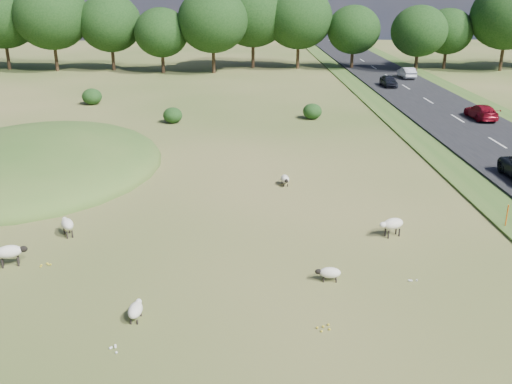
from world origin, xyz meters
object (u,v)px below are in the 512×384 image
at_px(sheep_5, 392,224).
at_px(car_5, 389,81).
at_px(sheep_1, 135,310).
at_px(sheep_2, 10,252).
at_px(sheep_3, 329,273).
at_px(car_2, 407,73).
at_px(car_3, 481,112).
at_px(sheep_4, 67,224).
at_px(sheep_0, 285,179).
at_px(marker_post, 507,216).

distance_m(sheep_5, car_5, 41.15).
height_order(sheep_1, sheep_2, sheep_2).
relative_size(sheep_3, car_2, 0.26).
height_order(sheep_2, car_3, car_3).
relative_size(sheep_5, car_2, 0.33).
bearing_deg(sheep_3, sheep_2, -2.86).
distance_m(sheep_1, sheep_4, 8.48).
xyz_separation_m(sheep_4, sheep_5, (15.16, -0.55, 0.04)).
height_order(sheep_0, sheep_3, sheep_0).
xyz_separation_m(sheep_0, car_2, (18.08, 38.71, 0.51)).
bearing_deg(sheep_5, car_5, -124.34).
distance_m(sheep_1, car_3, 38.72).
xyz_separation_m(sheep_2, car_2, (30.34, 48.49, 0.26)).
bearing_deg(sheep_5, sheep_0, -79.40).
distance_m(marker_post, car_5, 39.36).
xyz_separation_m(car_3, car_5, (-3.80, 16.63, 0.01)).
relative_size(sheep_0, car_3, 0.26).
relative_size(sheep_1, car_2, 0.28).
xyz_separation_m(sheep_4, car_3, (28.82, 22.76, 0.27)).
relative_size(sheep_2, sheep_5, 1.02).
bearing_deg(sheep_2, sheep_3, -24.19).
distance_m(sheep_1, sheep_5, 12.70).
relative_size(sheep_0, sheep_1, 0.99).
bearing_deg(sheep_3, sheep_1, 24.07).
height_order(sheep_3, car_3, car_3).
distance_m(sheep_3, car_2, 53.10).
relative_size(sheep_4, car_2, 0.30).
relative_size(marker_post, sheep_4, 0.99).
bearing_deg(sheep_5, sheep_1, 11.43).
distance_m(marker_post, sheep_1, 18.17).
xyz_separation_m(sheep_2, sheep_3, (13.10, -1.73, -0.27)).
xyz_separation_m(car_2, car_3, (0.00, -22.73, -0.04)).
height_order(sheep_2, sheep_5, sheep_2).
bearing_deg(car_2, car_3, 90.00).
bearing_deg(car_5, sheep_3, -106.94).
bearing_deg(car_3, sheep_3, 57.91).
relative_size(sheep_2, car_5, 0.36).
relative_size(marker_post, sheep_2, 0.90).
height_order(sheep_2, sheep_4, sheep_2).
relative_size(sheep_0, car_5, 0.30).
xyz_separation_m(marker_post, car_3, (7.90, 22.51, 0.26)).
xyz_separation_m(sheep_1, sheep_3, (7.21, 2.54, -0.02)).
height_order(marker_post, sheep_3, marker_post).
distance_m(sheep_4, sheep_5, 15.17).
bearing_deg(car_3, sheep_1, 50.85).
bearing_deg(sheep_1, sheep_3, -65.95).
height_order(marker_post, car_3, car_3).
xyz_separation_m(sheep_0, sheep_4, (-10.73, -6.78, 0.20)).
xyz_separation_m(sheep_3, sheep_5, (3.58, 4.17, 0.26)).
relative_size(car_2, car_5, 1.08).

